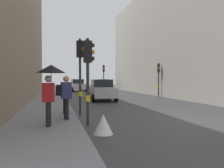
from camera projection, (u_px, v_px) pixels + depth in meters
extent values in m
plane|color=#38383A|center=(187.00, 119.00, 9.74)|extent=(120.00, 120.00, 0.00)
cube|color=gray|center=(48.00, 106.00, 14.00)|extent=(2.73, 40.00, 0.16)
cube|color=#B2ADA3|center=(201.00, 40.00, 25.39)|extent=(12.00, 31.65, 12.73)
cylinder|color=#2D2D2D|center=(80.00, 77.00, 11.03)|extent=(0.12, 0.12, 3.84)
cube|color=black|center=(80.00, 49.00, 11.00)|extent=(0.38, 0.36, 0.84)
cube|color=yellow|center=(80.00, 94.00, 11.05)|extent=(0.24, 0.25, 0.24)
sphere|color=#2D231E|center=(84.00, 44.00, 10.94)|extent=(0.18, 0.18, 0.18)
sphere|color=orange|center=(84.00, 49.00, 10.95)|extent=(0.18, 0.18, 0.18)
sphere|color=#2D231E|center=(84.00, 54.00, 10.95)|extent=(0.18, 0.18, 0.18)
cylinder|color=#2D2D2D|center=(104.00, 79.00, 29.32)|extent=(0.12, 0.12, 3.72)
cube|color=black|center=(104.00, 69.00, 29.29)|extent=(0.25, 0.31, 0.84)
cube|color=yellow|center=(104.00, 85.00, 29.34)|extent=(0.20, 0.17, 0.24)
sphere|color=#2D231E|center=(104.00, 67.00, 29.10)|extent=(0.18, 0.18, 0.18)
sphere|color=orange|center=(104.00, 68.00, 29.11)|extent=(0.18, 0.18, 0.18)
sphere|color=#2D231E|center=(104.00, 70.00, 29.11)|extent=(0.18, 0.18, 0.18)
cylinder|color=#2D2D2D|center=(159.00, 80.00, 22.16)|extent=(0.12, 0.12, 3.43)
cube|color=black|center=(159.00, 68.00, 22.13)|extent=(0.33, 0.37, 0.84)
cube|color=yellow|center=(158.00, 86.00, 22.17)|extent=(0.24, 0.22, 0.24)
sphere|color=#2D231E|center=(159.00, 65.00, 21.93)|extent=(0.18, 0.18, 0.18)
sphere|color=orange|center=(159.00, 68.00, 21.94)|extent=(0.18, 0.18, 0.18)
sphere|color=#2D231E|center=(159.00, 71.00, 21.94)|extent=(0.18, 0.18, 0.18)
cylinder|color=#2D2D2D|center=(88.00, 82.00, 8.45)|extent=(0.12, 0.12, 3.38)
cube|color=black|center=(88.00, 52.00, 8.43)|extent=(0.31, 0.25, 0.84)
cube|color=yellow|center=(88.00, 98.00, 8.47)|extent=(0.17, 0.20, 0.24)
sphere|color=#2D231E|center=(92.00, 45.00, 8.47)|extent=(0.18, 0.18, 0.18)
sphere|color=orange|center=(93.00, 52.00, 8.48)|extent=(0.18, 0.18, 0.18)
sphere|color=#2D231E|center=(93.00, 59.00, 8.49)|extent=(0.18, 0.18, 0.18)
cube|color=silver|center=(78.00, 86.00, 32.00)|extent=(2.02, 4.29, 0.80)
cube|color=black|center=(77.00, 81.00, 32.22)|extent=(1.70, 2.08, 0.64)
cylinder|color=black|center=(85.00, 89.00, 30.99)|extent=(0.25, 0.65, 0.64)
cylinder|color=black|center=(73.00, 90.00, 30.45)|extent=(0.25, 0.65, 0.64)
cylinder|color=black|center=(82.00, 89.00, 33.57)|extent=(0.25, 0.65, 0.64)
cylinder|color=black|center=(70.00, 89.00, 33.02)|extent=(0.25, 0.65, 0.64)
cube|color=black|center=(103.00, 85.00, 37.11)|extent=(1.98, 4.27, 0.80)
cube|color=black|center=(103.00, 81.00, 36.85)|extent=(1.68, 2.07, 0.64)
cylinder|color=black|center=(96.00, 87.00, 38.25)|extent=(0.25, 0.65, 0.64)
cylinder|color=black|center=(107.00, 87.00, 38.63)|extent=(0.25, 0.65, 0.64)
cylinder|color=black|center=(99.00, 88.00, 35.61)|extent=(0.25, 0.65, 0.64)
cylinder|color=black|center=(110.00, 88.00, 35.99)|extent=(0.25, 0.65, 0.64)
cube|color=#BCBCC1|center=(102.00, 92.00, 18.43)|extent=(1.99, 4.28, 0.80)
cube|color=black|center=(102.00, 83.00, 18.66)|extent=(1.69, 2.07, 0.64)
cylinder|color=black|center=(116.00, 98.00, 17.31)|extent=(0.25, 0.65, 0.64)
cylinder|color=black|center=(93.00, 98.00, 16.93)|extent=(0.25, 0.65, 0.64)
cylinder|color=black|center=(109.00, 95.00, 19.95)|extent=(0.25, 0.65, 0.64)
cylinder|color=black|center=(90.00, 95.00, 19.57)|extent=(0.25, 0.65, 0.64)
cylinder|color=black|center=(49.00, 114.00, 7.69)|extent=(0.16, 0.16, 0.85)
cylinder|color=black|center=(48.00, 114.00, 7.49)|extent=(0.16, 0.16, 0.85)
cube|color=red|center=(48.00, 92.00, 7.57)|extent=(0.43, 0.30, 0.66)
sphere|color=tan|center=(48.00, 79.00, 7.56)|extent=(0.24, 0.24, 0.24)
cylinder|color=black|center=(51.00, 85.00, 7.58)|extent=(0.02, 0.02, 0.90)
cone|color=black|center=(51.00, 69.00, 7.57)|extent=(1.00, 1.00, 0.28)
cylinder|color=black|center=(66.00, 109.00, 8.97)|extent=(0.16, 0.16, 0.85)
cylinder|color=black|center=(67.00, 109.00, 8.79)|extent=(0.16, 0.16, 0.85)
cube|color=navy|center=(66.00, 90.00, 8.86)|extent=(0.44, 0.32, 0.66)
sphere|color=tan|center=(66.00, 79.00, 8.85)|extent=(0.24, 0.24, 0.24)
cube|color=black|center=(59.00, 91.00, 8.74)|extent=(0.24, 0.31, 0.40)
cylinder|color=black|center=(65.00, 104.00, 10.42)|extent=(0.16, 0.16, 0.85)
cylinder|color=black|center=(66.00, 105.00, 10.26)|extent=(0.16, 0.16, 0.85)
cube|color=silver|center=(66.00, 89.00, 10.32)|extent=(0.46, 0.38, 0.66)
sphere|color=tan|center=(66.00, 79.00, 10.31)|extent=(0.24, 0.24, 0.24)
cube|color=black|center=(59.00, 89.00, 10.15)|extent=(0.28, 0.33, 0.40)
cone|color=silver|center=(103.00, 124.00, 7.14)|extent=(0.64, 0.64, 0.65)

